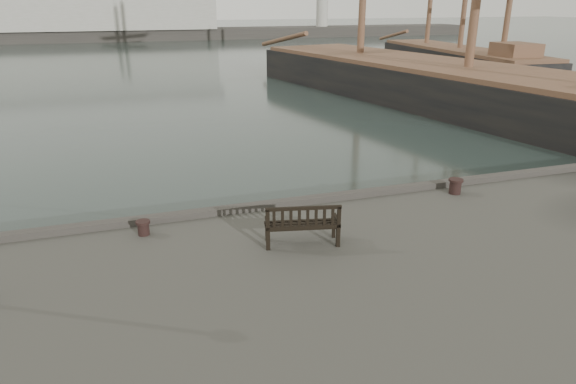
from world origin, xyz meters
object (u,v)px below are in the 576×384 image
Objects in this scene: tall_ship_main at (465,97)px; tall_ship_far at (458,65)px; bollard_left at (143,228)px; bench at (302,232)px; bollard_right at (455,186)px.

tall_ship_far is at bearing 44.42° from tall_ship_main.
bollard_left is 47.87m from tall_ship_far.
bench is at bearing -145.49° from tall_ship_main.
bench reaches higher than bollard_right.
tall_ship_far is (33.56, 34.13, -1.01)m from bollard_left.
bench is at bearing -25.81° from bollard_left.
tall_ship_far is at bearing 62.25° from bench.
tall_ship_main is (18.60, 19.06, -1.08)m from bench.
bench is at bearing -125.25° from tall_ship_far.
bollard_right is 0.02× the size of tall_ship_far.
tall_ship_main reaches higher than tall_ship_far.
bench is at bearing -162.18° from bollard_right.
bollard_left is 8.93m from bollard_right.
bollard_left is 28.12m from tall_ship_main.
bench is 4.05× the size of bollard_right.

